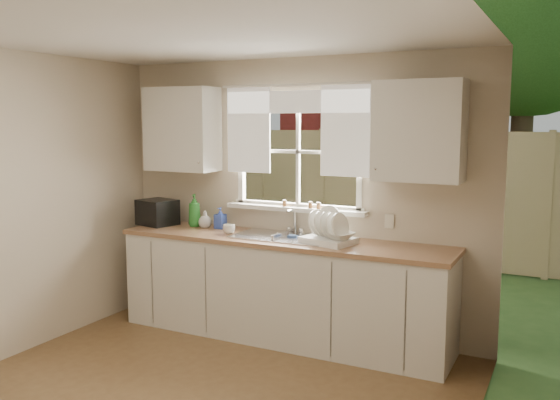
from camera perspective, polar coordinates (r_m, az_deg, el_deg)
The scene contains 20 objects.
room_walls at distance 3.71m, azimuth -12.06°, elevation -3.32°, with size 3.62×4.02×2.50m.
ceiling at distance 3.74m, azimuth -11.96°, elevation 16.24°, with size 3.60×4.00×0.02m, color silver.
window at distance 5.42m, azimuth 1.67°, elevation 2.91°, with size 1.38×0.16×1.06m.
curtains at distance 5.36m, azimuth 1.46°, elevation 7.64°, with size 1.50×0.03×0.81m.
base_cabinets at distance 5.33m, azimuth 0.15°, elevation -8.68°, with size 3.00×0.62×0.87m, color silver.
countertop at distance 5.22m, azimuth 0.15°, elevation -3.88°, with size 3.04×0.65×0.04m, color #996E4C.
upper_cabinet_left at distance 5.84m, azimuth -9.40°, elevation 6.72°, with size 0.70×0.33×0.80m, color silver.
upper_cabinet_right at distance 4.86m, azimuth 13.24°, elevation 6.47°, with size 0.70×0.33×0.80m, color silver.
wall_outlet at distance 5.15m, azimuth 10.49°, elevation -2.02°, with size 0.08×0.01×0.12m, color beige.
sill_jars at distance 5.36m, azimuth 2.35°, elevation -0.44°, with size 0.38×0.04×0.06m.
backyard at distance 11.54m, azimuth 18.63°, elevation 14.82°, with size 20.00×10.00×6.13m.
sink at distance 5.26m, azimuth 0.30°, elevation -4.37°, with size 0.88×0.52×0.40m.
dish_rack at distance 4.99m, azimuth 4.67°, elevation -3.26°, with size 0.47×0.40×0.30m.
bowl at distance 4.90m, azimuth 5.73°, elevation -3.44°, with size 0.23×0.23×0.06m, color beige.
soap_bottle_a at distance 5.82m, azimuth -8.23°, elevation -0.98°, with size 0.12×0.12×0.32m, color #2A822E.
soap_bottle_b at distance 5.68m, azimuth -5.76°, elevation -1.73°, with size 0.09×0.09×0.20m, color #2F4AB1.
soap_bottle_c at distance 5.74m, azimuth -7.23°, elevation -1.85°, with size 0.13×0.13×0.16m, color beige.
saucer at distance 5.94m, azimuth -11.92°, elevation -2.39°, with size 0.16×0.16×0.01m, color white.
cup at distance 5.41m, azimuth -4.93°, elevation -2.82°, with size 0.11×0.11×0.09m, color beige.
black_appliance at distance 5.98m, azimuth -11.71°, elevation -1.16°, with size 0.34×0.30×0.25m, color black.
Camera 1 is at (2.29, -2.89, 1.93)m, focal length 38.00 mm.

